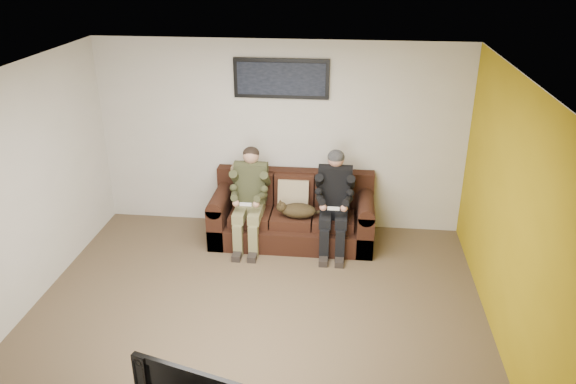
# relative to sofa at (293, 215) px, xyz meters

# --- Properties ---
(floor) EXTENTS (5.00, 5.00, 0.00)m
(floor) POSITION_rel_sofa_xyz_m (-0.22, -1.83, -0.33)
(floor) COLOR brown
(floor) RESTS_ON ground
(ceiling) EXTENTS (5.00, 5.00, 0.00)m
(ceiling) POSITION_rel_sofa_xyz_m (-0.22, -1.83, 2.27)
(ceiling) COLOR silver
(ceiling) RESTS_ON ground
(wall_back) EXTENTS (5.00, 0.00, 5.00)m
(wall_back) POSITION_rel_sofa_xyz_m (-0.22, 0.42, 0.97)
(wall_back) COLOR beige
(wall_back) RESTS_ON ground
(wall_front) EXTENTS (5.00, 0.00, 5.00)m
(wall_front) POSITION_rel_sofa_xyz_m (-0.22, -4.08, 0.97)
(wall_front) COLOR beige
(wall_front) RESTS_ON ground
(wall_left) EXTENTS (0.00, 4.50, 4.50)m
(wall_left) POSITION_rel_sofa_xyz_m (-2.72, -1.83, 0.97)
(wall_left) COLOR beige
(wall_left) RESTS_ON ground
(wall_right) EXTENTS (0.00, 4.50, 4.50)m
(wall_right) POSITION_rel_sofa_xyz_m (2.28, -1.83, 0.97)
(wall_right) COLOR beige
(wall_right) RESTS_ON ground
(accent_wall_right) EXTENTS (0.00, 4.50, 4.50)m
(accent_wall_right) POSITION_rel_sofa_xyz_m (2.27, -1.83, 0.97)
(accent_wall_right) COLOR #B09211
(accent_wall_right) RESTS_ON ground
(sofa) EXTENTS (2.15, 0.93, 0.88)m
(sofa) POSITION_rel_sofa_xyz_m (0.00, 0.00, 0.00)
(sofa) COLOR black
(sofa) RESTS_ON ground
(throw_pillow) EXTENTS (0.41, 0.20, 0.41)m
(throw_pillow) POSITION_rel_sofa_xyz_m (0.00, 0.04, 0.29)
(throw_pillow) COLOR tan
(throw_pillow) RESTS_ON sofa
(throw_blanket) EXTENTS (0.44, 0.21, 0.08)m
(throw_blanket) POSITION_rel_sofa_xyz_m (-0.65, 0.27, 0.55)
(throw_blanket) COLOR tan
(throw_blanket) RESTS_ON sofa
(person_left) EXTENTS (0.51, 0.87, 1.29)m
(person_left) POSITION_rel_sofa_xyz_m (-0.55, -0.18, 0.39)
(person_left) COLOR olive
(person_left) RESTS_ON sofa
(person_right) EXTENTS (0.51, 0.86, 1.29)m
(person_right) POSITION_rel_sofa_xyz_m (0.55, -0.18, 0.39)
(person_right) COLOR black
(person_right) RESTS_ON sofa
(cat) EXTENTS (0.66, 0.26, 0.24)m
(cat) POSITION_rel_sofa_xyz_m (0.08, -0.25, 0.20)
(cat) COLOR #42321A
(cat) RESTS_ON sofa
(framed_poster) EXTENTS (1.25, 0.05, 0.52)m
(framed_poster) POSITION_rel_sofa_xyz_m (-0.20, 0.39, 1.77)
(framed_poster) COLOR black
(framed_poster) RESTS_ON wall_back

